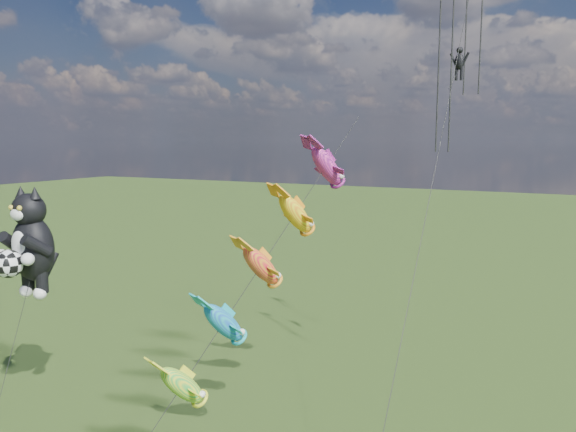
% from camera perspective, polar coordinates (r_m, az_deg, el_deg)
% --- Properties ---
extents(ground, '(300.00, 300.00, 0.00)m').
position_cam_1_polar(ground, '(35.31, -18.84, -17.82)').
color(ground, '#1B350D').
extents(cat_kite_rig, '(2.78, 4.21, 12.55)m').
position_cam_1_polar(cat_kite_rig, '(33.19, -24.86, -2.45)').
color(cat_kite_rig, brown).
rests_on(cat_kite_rig, ground).
extents(fish_windsock_rig, '(5.45, 15.09, 16.24)m').
position_cam_1_polar(fish_windsock_rig, '(26.31, -2.80, -5.13)').
color(fish_windsock_rig, brown).
rests_on(fish_windsock_rig, ground).
extents(parafoil_rig, '(1.91, 17.56, 25.93)m').
position_cam_1_polar(parafoil_rig, '(30.84, 16.99, 16.15)').
color(parafoil_rig, brown).
rests_on(parafoil_rig, ground).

